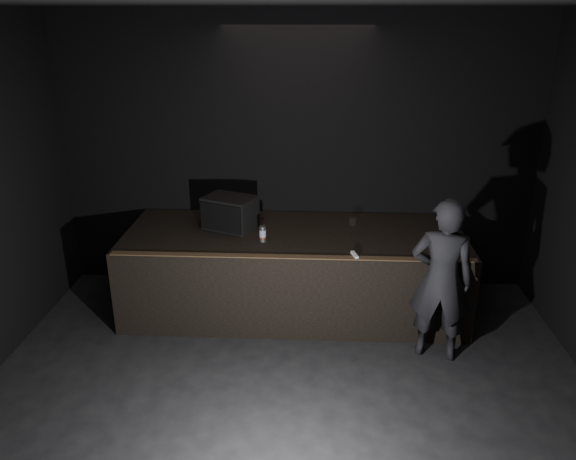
% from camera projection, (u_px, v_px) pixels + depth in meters
% --- Properties ---
extents(room_walls, '(6.10, 7.10, 3.52)m').
position_uv_depth(room_walls, '(278.00, 241.00, 3.73)').
color(room_walls, black).
rests_on(room_walls, ground).
extents(stage_riser, '(4.00, 1.50, 1.00)m').
position_uv_depth(stage_riser, '(294.00, 271.00, 6.82)').
color(stage_riser, black).
rests_on(stage_riser, ground).
extents(riser_lip, '(3.92, 0.10, 0.01)m').
position_uv_depth(riser_lip, '(291.00, 257.00, 5.98)').
color(riser_lip, brown).
rests_on(riser_lip, stage_riser).
extents(stage_monitor, '(0.70, 0.61, 0.39)m').
position_uv_depth(stage_monitor, '(230.00, 213.00, 6.72)').
color(stage_monitor, black).
rests_on(stage_monitor, stage_riser).
extents(cable, '(0.68, 0.45, 0.02)m').
position_uv_depth(cable, '(235.00, 224.00, 6.90)').
color(cable, black).
rests_on(cable, stage_riser).
extents(laptop, '(0.37, 0.33, 0.25)m').
position_uv_depth(laptop, '(235.00, 221.00, 6.83)').
color(laptop, white).
rests_on(laptop, stage_riser).
extents(beer_can, '(0.08, 0.08, 0.18)m').
position_uv_depth(beer_can, '(263.00, 234.00, 6.36)').
color(beer_can, silver).
rests_on(beer_can, stage_riser).
extents(plastic_cup, '(0.09, 0.09, 0.11)m').
position_uv_depth(plastic_cup, '(353.00, 222.00, 6.81)').
color(plastic_cup, white).
rests_on(plastic_cup, stage_riser).
extents(wii_remote, '(0.08, 0.17, 0.03)m').
position_uv_depth(wii_remote, '(355.00, 255.00, 5.99)').
color(wii_remote, silver).
rests_on(wii_remote, stage_riser).
extents(person, '(0.72, 0.55, 1.77)m').
position_uv_depth(person, '(441.00, 280.00, 5.73)').
color(person, black).
rests_on(person, ground).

